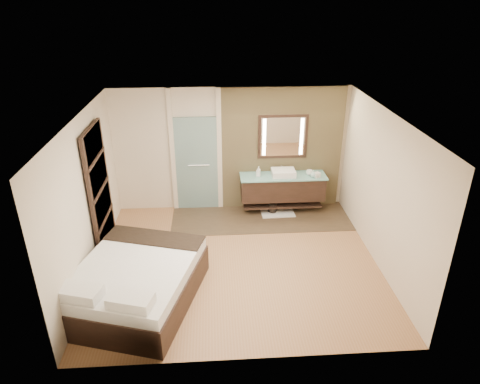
{
  "coord_description": "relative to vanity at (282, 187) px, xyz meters",
  "views": [
    {
      "loc": [
        -0.39,
        -6.44,
        4.49
      ],
      "look_at": [
        0.08,
        0.6,
        1.12
      ],
      "focal_mm": 32.0,
      "sensor_mm": 36.0,
      "label": 1
    }
  ],
  "objects": [
    {
      "name": "floor",
      "position": [
        -1.1,
        -1.92,
        -0.58
      ],
      "size": [
        5.0,
        5.0,
        0.0
      ],
      "primitive_type": "plane",
      "color": "#9C6741",
      "rests_on": "ground"
    },
    {
      "name": "bath_mat",
      "position": [
        -0.1,
        -0.09,
        -0.56
      ],
      "size": [
        0.74,
        0.52,
        0.02
      ],
      "primitive_type": "cube",
      "rotation": [
        0.0,
        0.0,
        0.03
      ],
      "color": "silver",
      "rests_on": "floor"
    },
    {
      "name": "soap_bottle_b",
      "position": [
        -0.54,
        -0.0,
        0.38
      ],
      "size": [
        0.1,
        0.1,
        0.19
      ],
      "primitive_type": "imported",
      "rotation": [
        0.0,
        0.0,
        -0.21
      ],
      "color": "#B2B2B2",
      "rests_on": "vanity"
    },
    {
      "name": "soap_bottle_a",
      "position": [
        -0.53,
        -0.02,
        0.4
      ],
      "size": [
        0.11,
        0.11,
        0.22
      ],
      "primitive_type": "imported",
      "rotation": [
        0.0,
        0.0,
        -0.42
      ],
      "color": "white",
      "rests_on": "vanity"
    },
    {
      "name": "frosted_door",
      "position": [
        -1.85,
        0.28,
        0.56
      ],
      "size": [
        1.1,
        0.12,
        2.7
      ],
      "color": "#AEDCD9",
      "rests_on": "floor"
    },
    {
      "name": "vanity",
      "position": [
        0.0,
        0.0,
        0.0
      ],
      "size": [
        1.85,
        0.55,
        0.88
      ],
      "color": "black",
      "rests_on": "stone_wall"
    },
    {
      "name": "tile_strip",
      "position": [
        -0.5,
        -0.32,
        -0.57
      ],
      "size": [
        3.8,
        1.3,
        0.01
      ],
      "primitive_type": "cube",
      "color": "#3C2E21",
      "rests_on": "floor"
    },
    {
      "name": "soap_bottle_c",
      "position": [
        0.62,
        -0.14,
        0.36
      ],
      "size": [
        0.13,
        0.13,
        0.15
      ],
      "primitive_type": "imported",
      "rotation": [
        0.0,
        0.0,
        0.12
      ],
      "color": "#A9D5D0",
      "rests_on": "vanity"
    },
    {
      "name": "shoji_partition",
      "position": [
        -3.53,
        -1.32,
        0.63
      ],
      "size": [
        0.06,
        1.2,
        2.4
      ],
      "color": "black",
      "rests_on": "floor"
    },
    {
      "name": "cup",
      "position": [
        0.57,
        -0.01,
        0.34
      ],
      "size": [
        0.15,
        0.15,
        0.11
      ],
      "primitive_type": "imported",
      "rotation": [
        0.0,
        0.0,
        -0.17
      ],
      "color": "white",
      "rests_on": "vanity"
    },
    {
      "name": "tissue_box",
      "position": [
        0.7,
        -0.15,
        0.33
      ],
      "size": [
        0.16,
        0.16,
        0.1
      ],
      "primitive_type": "cube",
      "rotation": [
        0.0,
        0.0,
        0.42
      ],
      "color": "silver",
      "rests_on": "vanity"
    },
    {
      "name": "stone_wall",
      "position": [
        0.0,
        0.29,
        0.77
      ],
      "size": [
        2.6,
        0.08,
        2.7
      ],
      "primitive_type": "cube",
      "color": "tan",
      "rests_on": "floor"
    },
    {
      "name": "mirror_unit",
      "position": [
        0.0,
        0.24,
        1.07
      ],
      "size": [
        1.06,
        0.04,
        0.96
      ],
      "color": "black",
      "rests_on": "stone_wall"
    },
    {
      "name": "waste_bin",
      "position": [
        -0.21,
        -0.07,
        -0.46
      ],
      "size": [
        0.2,
        0.2,
        0.24
      ],
      "primitive_type": "cylinder",
      "rotation": [
        0.0,
        0.0,
        -0.02
      ],
      "color": "black",
      "rests_on": "floor"
    },
    {
      "name": "bed",
      "position": [
        -2.75,
        -2.86,
        -0.24
      ],
      "size": [
        2.26,
        2.55,
        0.83
      ],
      "rotation": [
        0.0,
        0.0,
        -0.29
      ],
      "color": "black",
      "rests_on": "floor"
    }
  ]
}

